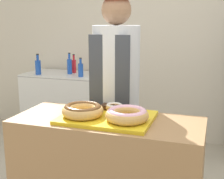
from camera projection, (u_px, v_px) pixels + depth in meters
wall_back at (163, 36)px, 3.93m from camera, size 8.00×0.06×2.70m
serving_tray at (107, 117)px, 2.05m from camera, size 0.60×0.45×0.02m
donut_chocolate_glaze at (83, 110)px, 2.04m from camera, size 0.27×0.27×0.08m
donut_light_glaze at (127, 114)px, 1.94m from camera, size 0.27×0.27×0.08m
donut_mini_center at (114, 106)px, 2.19m from camera, size 0.13×0.13×0.04m
brownie_back_left at (108, 107)px, 2.20m from camera, size 0.09×0.09×0.03m
brownie_back_right at (121, 108)px, 2.17m from camera, size 0.09×0.09×0.03m
baker_person at (116, 95)px, 2.55m from camera, size 0.38×0.38×1.78m
chest_freezer at (65, 105)px, 4.19m from camera, size 1.03×0.58×0.86m
bottle_blue at (70, 66)px, 4.04m from camera, size 0.06×0.06×0.28m
bottle_blue_b at (38, 67)px, 4.00m from camera, size 0.07×0.07×0.27m
bottle_blue_b_b at (81, 69)px, 3.85m from camera, size 0.06×0.06×0.24m
bottle_red at (74, 66)px, 4.14m from camera, size 0.06×0.06×0.25m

